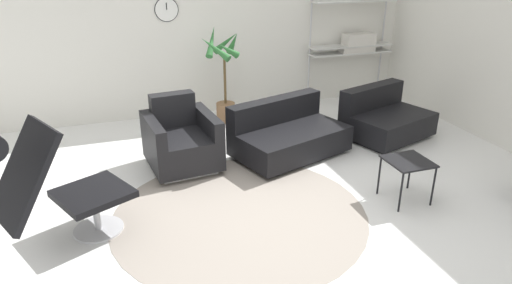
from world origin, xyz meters
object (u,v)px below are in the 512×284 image
couch_second (385,120)px  potted_plant (224,80)px  armchair_red (181,142)px  couch_low (287,136)px  shelf_unit (357,31)px  side_table (408,165)px  lounge_chair (41,175)px

couch_second → potted_plant: potted_plant is taller
armchair_red → potted_plant: size_ratio=0.66×
couch_low → shelf_unit: bearing=-155.9°
couch_low → shelf_unit: 2.65m
shelf_unit → couch_low: bearing=-137.8°
potted_plant → side_table: bearing=-67.9°
lounge_chair → couch_low: lounge_chair is taller
armchair_red → couch_low: (1.29, -0.08, -0.06)m
lounge_chair → shelf_unit: (4.45, 2.85, 0.44)m
potted_plant → shelf_unit: 2.35m
armchair_red → couch_low: bearing=170.3°
couch_low → side_table: (0.70, -1.41, 0.15)m
side_table → armchair_red: bearing=143.1°
side_table → potted_plant: (-1.12, 2.77, 0.24)m
armchair_red → shelf_unit: bearing=-159.1°
potted_plant → shelf_unit: shelf_unit is taller
armchair_red → shelf_unit: size_ratio=0.48×
lounge_chair → couch_second: (4.04, 1.29, -0.46)m
lounge_chair → potted_plant: (2.17, 2.53, -0.07)m
potted_plant → lounge_chair: bearing=-130.6°
couch_low → potted_plant: bearing=-90.7°
armchair_red → potted_plant: (0.86, 1.28, 0.33)m
couch_second → side_table: couch_second is taller
couch_low → side_table: bearing=98.2°
couch_second → shelf_unit: size_ratio=0.67×
lounge_chair → shelf_unit: shelf_unit is taller
couch_low → shelf_unit: (1.85, 1.68, 0.90)m
shelf_unit → potted_plant: bearing=-172.1°
side_table → shelf_unit: (1.15, 3.09, 0.75)m
lounge_chair → armchair_red: bearing=107.4°
couch_second → side_table: bearing=45.7°
side_table → shelf_unit: bearing=69.5°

